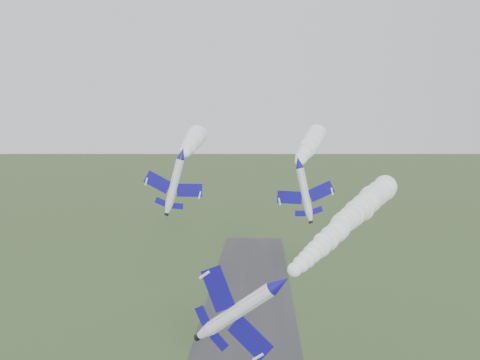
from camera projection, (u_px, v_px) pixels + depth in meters
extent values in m
cylinder|color=white|center=(280.00, 283.00, 59.34)|extent=(5.25, 9.60, 2.34)
cone|color=navy|center=(263.00, 299.00, 53.88)|extent=(3.01, 3.07, 2.34)
cone|color=white|center=(294.00, 271.00, 64.61)|extent=(2.86, 2.65, 2.34)
cylinder|color=black|center=(296.00, 269.00, 65.64)|extent=(1.34, 1.02, 1.18)
ellipsoid|color=black|center=(278.00, 287.00, 56.90)|extent=(2.51, 3.54, 1.56)
cube|color=navy|center=(264.00, 257.00, 60.69)|extent=(3.89, 3.56, 4.19)
cube|color=navy|center=(298.00, 307.00, 59.76)|extent=(3.89, 3.56, 4.19)
cube|color=navy|center=(283.00, 260.00, 63.93)|extent=(1.74, 1.62, 1.85)
cube|color=navy|center=(300.00, 285.00, 63.43)|extent=(1.74, 1.62, 1.85)
cube|color=navy|center=(300.00, 267.00, 62.93)|extent=(2.51, 2.35, 1.58)
cylinder|color=white|center=(182.00, 154.00, 88.42)|extent=(2.18, 7.78, 1.68)
cone|color=navy|center=(179.00, 155.00, 83.59)|extent=(1.81, 2.12, 1.68)
cone|color=white|center=(184.00, 152.00, 93.06)|extent=(1.78, 1.75, 1.68)
cylinder|color=black|center=(184.00, 152.00, 93.97)|extent=(0.88, 0.60, 0.85)
ellipsoid|color=black|center=(182.00, 151.00, 86.41)|extent=(1.29, 2.70, 1.12)
cube|color=navy|center=(166.00, 150.00, 89.02)|extent=(4.24, 2.46, 1.19)
cube|color=navy|center=(198.00, 158.00, 89.29)|extent=(4.24, 2.46, 1.19)
cube|color=navy|center=(175.00, 150.00, 92.17)|extent=(1.86, 1.12, 0.55)
cube|color=navy|center=(192.00, 155.00, 92.31)|extent=(1.86, 1.12, 0.55)
cube|color=navy|center=(185.00, 146.00, 91.92)|extent=(0.71, 1.50, 1.97)
cylinder|color=white|center=(299.00, 162.00, 88.81)|extent=(2.36, 7.60, 1.58)
cone|color=navy|center=(298.00, 164.00, 84.17)|extent=(1.78, 2.11, 1.58)
cone|color=white|center=(300.00, 161.00, 93.28)|extent=(1.74, 1.76, 1.58)
cylinder|color=black|center=(300.00, 161.00, 94.16)|extent=(0.85, 0.62, 0.80)
ellipsoid|color=black|center=(298.00, 160.00, 86.89)|extent=(1.32, 2.66, 1.06)
cube|color=navy|center=(283.00, 166.00, 89.96)|extent=(4.23, 2.55, 0.97)
cube|color=navy|center=(315.00, 160.00, 89.09)|extent=(4.23, 2.55, 0.97)
cube|color=navy|center=(291.00, 163.00, 92.72)|extent=(1.85, 1.16, 0.46)
cube|color=navy|center=(308.00, 159.00, 92.26)|extent=(1.85, 1.16, 0.46)
cube|color=navy|center=(298.00, 155.00, 92.21)|extent=(0.66, 1.47, 1.94)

